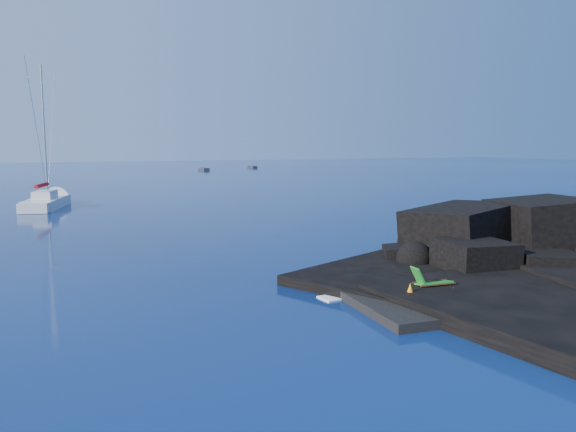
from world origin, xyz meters
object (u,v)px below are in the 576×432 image
object	(u,v)px
deck_chair	(434,277)
sunbather	(444,292)
sailboat	(47,208)
marker_cone	(410,291)
distant_boat_a	(204,170)
distant_boat_b	(252,168)

from	to	relation	value
deck_chair	sunbather	xyz separation A→B (m)	(-0.07, -0.71, -0.40)
sailboat	sunbather	world-z (taller)	sailboat
marker_cone	distant_boat_a	world-z (taller)	marker_cone
distant_boat_a	marker_cone	bearing A→B (deg)	-105.23
sailboat	sunbather	bearing A→B (deg)	-58.15
sailboat	marker_cone	xyz separation A→B (m)	(10.94, -43.19, 0.66)
sunbather	distant_boat_a	distance (m)	118.73
sailboat	distant_boat_b	distance (m)	97.33
deck_chair	distant_boat_a	distance (m)	118.03
distant_boat_a	sailboat	bearing A→B (deg)	-119.76
sailboat	distant_boat_b	bearing A→B (deg)	72.00
marker_cone	distant_boat_b	xyz separation A→B (m)	(43.32, 123.99, -0.66)
distant_boat_a	distant_boat_b	bearing A→B (deg)	25.39
deck_chair	sunbather	bearing A→B (deg)	-89.95
marker_cone	distant_boat_a	bearing A→B (deg)	76.74
sunbather	distant_boat_b	world-z (taller)	sunbather
deck_chair	distant_boat_b	xyz separation A→B (m)	(41.77, 123.50, -0.92)
sunbather	distant_boat_b	bearing A→B (deg)	69.81
marker_cone	sailboat	bearing A→B (deg)	104.22
sunbather	distant_boat_b	distance (m)	131.06
distant_boat_a	distant_boat_b	size ratio (longest dim) A/B	1.13
sunbather	distant_boat_a	xyz separation A→B (m)	(25.79, 115.90, -0.52)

